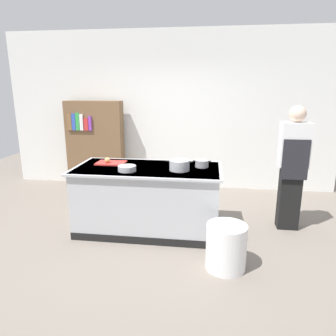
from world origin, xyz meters
The scene contains 11 objects.
ground_plane centered at (0.00, 0.00, 0.00)m, with size 10.00×10.00×0.00m, color slate.
back_wall centered at (0.00, 2.10, 1.50)m, with size 6.40×0.12×3.00m, color white.
counter_island centered at (0.00, 0.00, 0.47)m, with size 1.98×0.98×0.90m.
cutting_board centered at (-0.56, 0.14, 0.91)m, with size 0.40×0.28×0.02m, color red.
onion centered at (-0.59, 0.10, 0.96)m, with size 0.08×0.08×0.08m, color tan.
stock_pot centered at (0.44, -0.09, 0.97)m, with size 0.33×0.26×0.14m.
sauce_pan centered at (0.72, 0.12, 0.95)m, with size 0.24×0.18×0.10m.
mixing_bowl centered at (-0.22, -0.22, 0.94)m, with size 0.23×0.23×0.07m, color #B7BABF.
trash_bin centered at (1.03, -0.84, 0.26)m, with size 0.44×0.44×0.51m, color white.
person_chef centered at (1.94, 0.32, 0.91)m, with size 0.38×0.25×1.72m.
bookshelf centered at (-1.41, 1.80, 0.85)m, with size 1.10×0.31×1.70m.
Camera 1 is at (0.82, -3.95, 1.94)m, focal length 33.11 mm.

